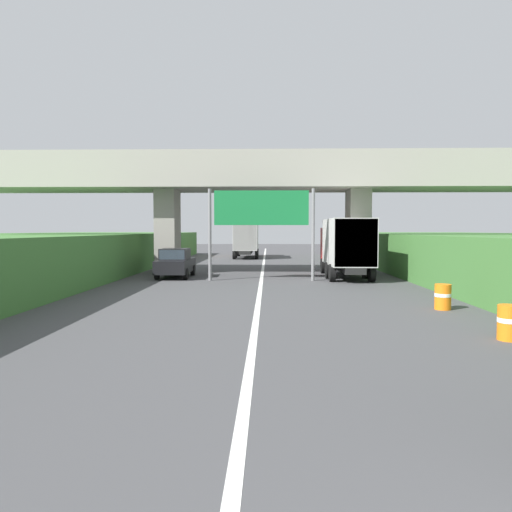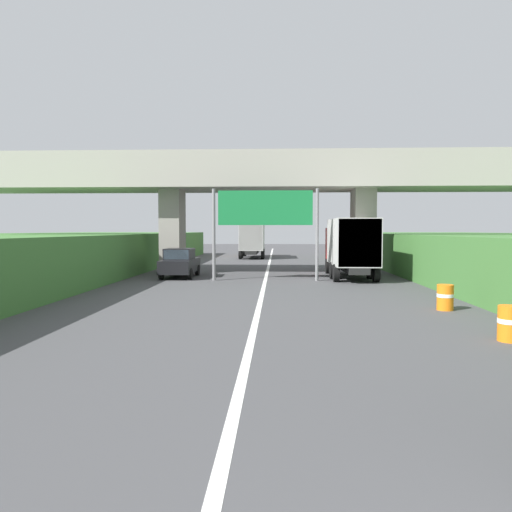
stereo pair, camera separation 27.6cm
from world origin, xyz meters
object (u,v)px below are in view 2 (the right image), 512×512
(car_black, at_px, (180,263))
(overhead_highway_sign, at_px, (265,213))
(construction_barrel_3, at_px, (445,297))
(construction_barrel_2, at_px, (510,323))
(truck_orange, at_px, (253,239))
(truck_red, at_px, (350,245))

(car_black, bearing_deg, overhead_highway_sign, -17.91)
(car_black, bearing_deg, construction_barrel_3, -43.72)
(construction_barrel_2, distance_m, construction_barrel_3, 4.70)
(overhead_highway_sign, bearing_deg, truck_orange, 94.75)
(overhead_highway_sign, height_order, truck_red, overhead_highway_sign)
(overhead_highway_sign, xyz_separation_m, car_black, (-5.10, 1.65, -2.86))
(car_black, height_order, construction_barrel_2, car_black)
(truck_orange, height_order, construction_barrel_3, truck_orange)
(truck_orange, relative_size, construction_barrel_3, 8.11)
(truck_red, distance_m, construction_barrel_2, 16.16)
(truck_red, xyz_separation_m, car_black, (-10.02, -0.19, -1.08))
(construction_barrel_3, bearing_deg, car_black, 136.28)
(truck_orange, bearing_deg, overhead_highway_sign, -85.25)
(truck_orange, xyz_separation_m, construction_barrel_3, (8.35, -31.21, -1.47))
(truck_red, bearing_deg, construction_barrel_3, -81.86)
(overhead_highway_sign, distance_m, car_black, 6.07)
(car_black, relative_size, construction_barrel_3, 4.56)
(truck_orange, height_order, truck_red, same)
(truck_orange, height_order, car_black, truck_orange)
(truck_red, distance_m, construction_barrel_3, 11.53)
(truck_red, height_order, construction_barrel_2, truck_red)
(construction_barrel_3, bearing_deg, overhead_highway_sign, 124.60)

